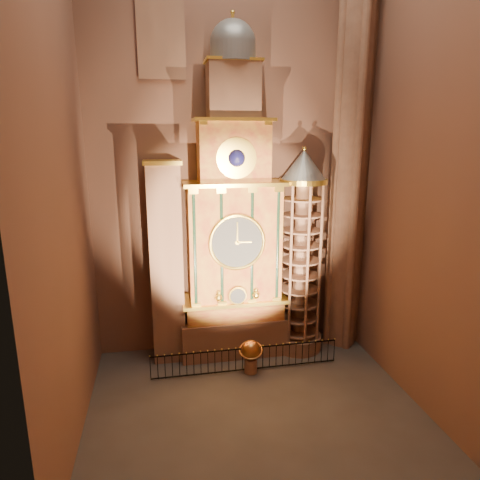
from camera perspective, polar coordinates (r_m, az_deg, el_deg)
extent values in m
plane|color=#383330|center=(19.74, 1.89, -21.28)|extent=(14.00, 14.00, 0.00)
plane|color=brown|center=(22.04, -1.39, 12.91)|extent=(22.00, 0.00, 22.00)
plane|color=brown|center=(16.10, -23.41, 11.48)|extent=(0.00, 22.00, 22.00)
plane|color=brown|center=(18.99, 23.72, 11.64)|extent=(0.00, 22.00, 22.00)
cube|color=#8C634C|center=(23.46, -0.83, -12.36)|extent=(5.60, 2.20, 2.00)
cube|color=maroon|center=(22.84, -0.84, -8.98)|extent=(5.00, 2.00, 1.00)
cube|color=#FFD94B|center=(22.58, -0.83, -7.74)|extent=(5.40, 2.30, 0.18)
cube|color=maroon|center=(21.72, -0.88, -0.43)|extent=(4.60, 2.00, 6.00)
cylinder|color=black|center=(20.64, -6.07, -1.27)|extent=(0.32, 0.32, 5.60)
cylinder|color=black|center=(20.78, -2.50, -1.10)|extent=(0.32, 0.32, 5.60)
cylinder|color=black|center=(21.04, 1.54, -0.90)|extent=(0.32, 0.32, 5.60)
cylinder|color=black|center=(21.35, 4.95, -0.73)|extent=(0.32, 0.32, 5.60)
cube|color=#FFD94B|center=(21.13, -0.88, 7.58)|extent=(5.00, 2.25, 0.18)
cylinder|color=#2D3033|center=(20.68, -0.39, -0.30)|extent=(2.60, 0.12, 2.60)
torus|color=#FFD94B|center=(20.64, -0.37, -0.34)|extent=(2.80, 0.16, 2.80)
cylinder|color=#FFD94B|center=(21.36, -0.31, -7.44)|extent=(0.90, 0.10, 0.90)
sphere|color=#FFD94B|center=(21.29, -2.87, -7.68)|extent=(0.36, 0.36, 0.36)
sphere|color=#FFD94B|center=(21.61, 2.16, -7.34)|extent=(0.36, 0.36, 0.36)
cube|color=maroon|center=(21.07, -0.92, 11.52)|extent=(3.40, 1.80, 3.00)
sphere|color=#0E0D45|center=(20.18, -0.47, 10.85)|extent=(0.80, 0.80, 0.80)
cube|color=#FFD94B|center=(21.02, -0.91, 15.74)|extent=(3.80, 2.00, 0.15)
cube|color=#8C634C|center=(21.14, -0.95, 19.12)|extent=(2.40, 1.60, 2.60)
sphere|color=slate|center=(21.44, -0.98, 24.72)|extent=(2.10, 2.10, 2.10)
cylinder|color=#FFD94B|center=(21.63, -0.99, 27.06)|extent=(0.14, 0.14, 0.80)
cube|color=#8C634C|center=(21.69, -9.76, -3.40)|extent=(1.60, 1.40, 10.00)
cube|color=#FFD94B|center=(21.97, -9.52, -8.71)|extent=(1.35, 0.10, 2.10)
cube|color=#4C1814|center=(21.91, -9.52, -8.77)|extent=(1.05, 0.04, 1.75)
cube|color=#FFD94B|center=(21.12, -9.80, -2.18)|extent=(1.35, 0.10, 2.10)
cube|color=#4C1814|center=(21.06, -9.80, -2.22)|extent=(1.05, 0.04, 1.75)
cube|color=#FFD94B|center=(20.56, -10.10, 4.80)|extent=(1.35, 0.10, 2.10)
cube|color=#4C1814|center=(20.50, -10.10, 4.78)|extent=(1.05, 0.04, 1.75)
cube|color=#FFD94B|center=(20.78, -10.34, 10.16)|extent=(1.80, 1.60, 0.20)
cylinder|color=#8C634C|center=(24.25, 7.69, -13.14)|extent=(2.50, 2.50, 0.80)
cylinder|color=#8C634C|center=(22.58, 8.06, -2.91)|extent=(0.70, 0.70, 8.20)
cylinder|color=#FFD94B|center=(21.76, 8.43, 7.75)|extent=(2.40, 2.40, 0.25)
cone|color=slate|center=(21.69, 8.51, 9.85)|extent=(2.30, 2.30, 1.50)
sphere|color=#FFD94B|center=(21.65, 8.58, 11.96)|extent=(0.20, 0.20, 0.20)
cylinder|color=#8C634C|center=(22.91, 14.66, 12.52)|extent=(1.60, 1.60, 22.00)
cylinder|color=#8C634C|center=(23.26, 16.48, 12.42)|extent=(0.44, 0.44, 22.00)
cylinder|color=#8C634C|center=(22.58, 12.78, 12.61)|extent=(0.44, 0.44, 22.00)
cylinder|color=#8C634C|center=(23.63, 13.82, 12.59)|extent=(0.44, 0.44, 22.00)
cylinder|color=#8C634C|center=(22.19, 15.55, 12.43)|extent=(0.44, 0.44, 22.00)
cube|color=navy|center=(22.29, -10.59, 26.98)|extent=(2.00, 0.10, 5.00)
cube|color=#8C634C|center=(22.23, -10.59, 27.01)|extent=(2.20, 0.06, 5.20)
cylinder|color=#8C634C|center=(21.84, 1.44, -16.37)|extent=(0.62, 0.62, 0.73)
sphere|color=#B16D32|center=(21.44, 1.45, -14.44)|extent=(0.94, 0.94, 0.94)
torus|color=#B16D32|center=(21.44, 1.45, -14.44)|extent=(1.39, 1.34, 0.50)
cube|color=black|center=(21.48, 0.81, -14.24)|extent=(9.20, 0.07, 0.05)
cube|color=black|center=(22.03, 0.79, -16.86)|extent=(9.20, 0.07, 0.05)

